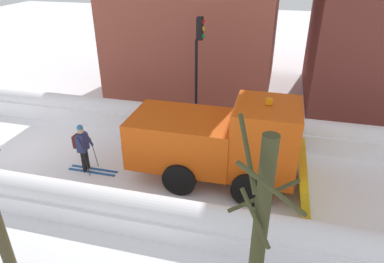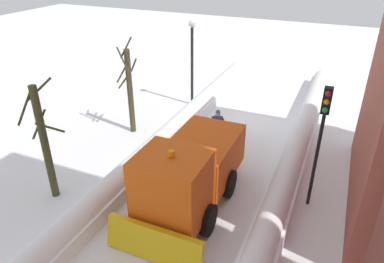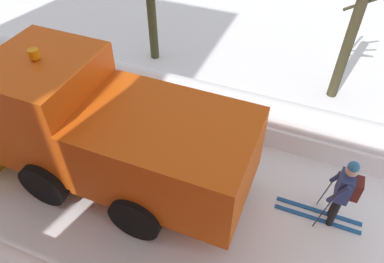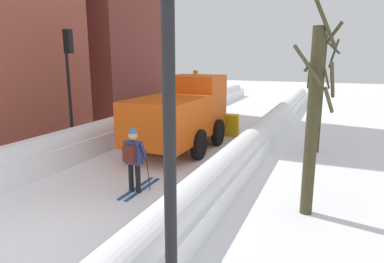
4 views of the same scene
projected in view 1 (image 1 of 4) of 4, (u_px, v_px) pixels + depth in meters
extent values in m
plane|color=white|center=(286.00, 186.00, 11.67)|extent=(80.00, 80.00, 0.00)
cube|color=white|center=(288.00, 136.00, 14.03)|extent=(1.10, 36.00, 0.72)
cylinder|color=white|center=(289.00, 128.00, 13.87)|extent=(0.90, 34.20, 0.90)
cube|color=white|center=(286.00, 243.00, 9.00)|extent=(1.10, 36.00, 0.59)
cylinder|color=white|center=(287.00, 234.00, 8.87)|extent=(0.90, 34.20, 0.90)
cube|color=#DB510F|center=(183.00, 138.00, 11.70)|extent=(2.30, 3.40, 1.60)
cube|color=#DB510F|center=(265.00, 139.00, 10.95)|extent=(2.20, 2.00, 2.30)
cube|color=black|center=(299.00, 128.00, 10.50)|extent=(1.85, 0.06, 1.01)
cube|color=gold|center=(304.00, 176.00, 11.20)|extent=(3.20, 0.46, 1.13)
cylinder|color=orange|center=(269.00, 101.00, 10.36)|extent=(0.20, 0.20, 0.18)
cylinder|color=black|center=(256.00, 152.00, 12.56)|extent=(0.25, 1.10, 1.10)
cylinder|color=black|center=(249.00, 190.00, 10.58)|extent=(0.25, 1.10, 1.10)
cylinder|color=black|center=(196.00, 145.00, 13.04)|extent=(0.25, 1.10, 1.10)
cylinder|color=black|center=(179.00, 179.00, 11.06)|extent=(0.25, 1.10, 1.10)
cylinder|color=black|center=(87.00, 159.00, 12.43)|extent=(0.14, 0.14, 0.82)
cylinder|color=black|center=(84.00, 162.00, 12.24)|extent=(0.14, 0.14, 0.82)
cube|color=navy|center=(82.00, 142.00, 12.00)|extent=(0.42, 0.26, 0.62)
cube|color=#591E19|center=(77.00, 141.00, 12.03)|extent=(0.32, 0.16, 0.44)
sphere|color=tan|center=(80.00, 130.00, 11.78)|extent=(0.24, 0.24, 0.24)
sphere|color=teal|center=(80.00, 128.00, 11.74)|extent=(0.22, 0.22, 0.22)
cylinder|color=navy|center=(89.00, 139.00, 12.19)|extent=(0.09, 0.33, 0.56)
cylinder|color=navy|center=(81.00, 146.00, 11.74)|extent=(0.09, 0.33, 0.56)
cube|color=#194C8C|center=(95.00, 169.00, 12.55)|extent=(0.09, 1.80, 0.03)
cube|color=#194C8C|center=(92.00, 172.00, 12.37)|extent=(0.09, 1.80, 0.03)
cylinder|color=#262628|center=(94.00, 152.00, 12.45)|extent=(0.02, 0.19, 1.19)
cylinder|color=#262628|center=(86.00, 161.00, 11.94)|extent=(0.02, 0.19, 1.19)
cylinder|color=black|center=(196.00, 84.00, 15.04)|extent=(0.12, 0.12, 3.79)
cube|color=black|center=(200.00, 29.00, 13.93)|extent=(0.28, 0.24, 0.90)
sphere|color=red|center=(203.00, 21.00, 13.77)|extent=(0.18, 0.18, 0.18)
sphere|color=gold|center=(203.00, 29.00, 13.90)|extent=(0.18, 0.18, 0.18)
sphere|color=green|center=(203.00, 36.00, 14.03)|extent=(0.18, 0.18, 0.18)
cylinder|color=#3A3A20|center=(258.00, 243.00, 6.36)|extent=(0.28, 0.28, 4.50)
cylinder|color=#3A3A20|center=(255.00, 219.00, 5.88)|extent=(0.35, 0.62, 1.03)
cylinder|color=#3A3A20|center=(273.00, 190.00, 5.31)|extent=(0.34, 1.16, 1.05)
cylinder|color=#3A3A20|center=(262.00, 196.00, 6.38)|extent=(0.14, 1.25, 0.96)
cylinder|color=#3A3A20|center=(247.00, 152.00, 5.42)|extent=(0.99, 0.47, 0.94)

